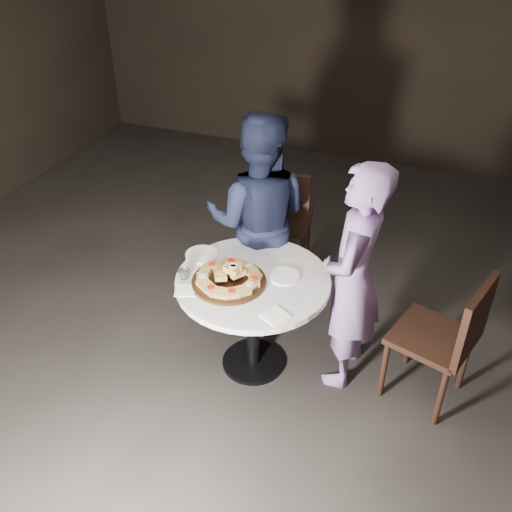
# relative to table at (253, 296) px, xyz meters

# --- Properties ---
(floor) EXTENTS (7.00, 7.00, 0.00)m
(floor) POSITION_rel_table_xyz_m (-0.13, -0.07, -0.56)
(floor) COLOR black
(floor) RESTS_ON ground
(table) EXTENTS (1.16, 1.16, 0.69)m
(table) POSITION_rel_table_xyz_m (0.00, 0.00, 0.00)
(table) COLOR black
(table) RESTS_ON ground
(serving_board) EXTENTS (0.45, 0.45, 0.02)m
(serving_board) POSITION_rel_table_xyz_m (-0.12, -0.09, 0.14)
(serving_board) COLOR black
(serving_board) RESTS_ON table
(focaccia_pile) EXTENTS (0.39, 0.39, 0.10)m
(focaccia_pile) POSITION_rel_table_xyz_m (-0.12, -0.08, 0.18)
(focaccia_pile) COLOR #A58040
(focaccia_pile) RESTS_ON serving_board
(plate_left) EXTENTS (0.23, 0.23, 0.01)m
(plate_left) POSITION_rel_table_xyz_m (-0.39, 0.12, 0.13)
(plate_left) COLOR white
(plate_left) RESTS_ON table
(plate_right) EXTENTS (0.21, 0.21, 0.01)m
(plate_right) POSITION_rel_table_xyz_m (0.17, 0.08, 0.13)
(plate_right) COLOR white
(plate_right) RESTS_ON table
(water_glass) EXTENTS (0.09, 0.09, 0.07)m
(water_glass) POSITION_rel_table_xyz_m (-0.38, -0.14, 0.16)
(water_glass) COLOR silver
(water_glass) RESTS_ON table
(napkin_near) EXTENTS (0.15, 0.15, 0.01)m
(napkin_near) POSITION_rel_table_xyz_m (-0.32, -0.24, 0.13)
(napkin_near) COLOR white
(napkin_near) RESTS_ON table
(napkin_far) EXTENTS (0.17, 0.17, 0.01)m
(napkin_far) POSITION_rel_table_xyz_m (0.23, -0.28, 0.13)
(napkin_far) COLOR white
(napkin_far) RESTS_ON table
(chair_far) EXTENTS (0.53, 0.55, 0.97)m
(chair_far) POSITION_rel_table_xyz_m (-0.16, 0.96, -0.00)
(chair_far) COLOR black
(chair_far) RESTS_ON ground
(chair_right) EXTENTS (0.54, 0.53, 0.90)m
(chair_right) POSITION_rel_table_xyz_m (1.14, 0.12, -0.05)
(chair_right) COLOR black
(chair_right) RESTS_ON ground
(diner_navy) EXTENTS (0.83, 0.71, 1.50)m
(diner_navy) POSITION_rel_table_xyz_m (-0.18, 0.56, 0.19)
(diner_navy) COLOR black
(diner_navy) RESTS_ON ground
(diner_teal) EXTENTS (0.36, 0.54, 1.47)m
(diner_teal) POSITION_rel_table_xyz_m (0.56, 0.14, 0.17)
(diner_teal) COLOR #8067A3
(diner_teal) RESTS_ON ground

